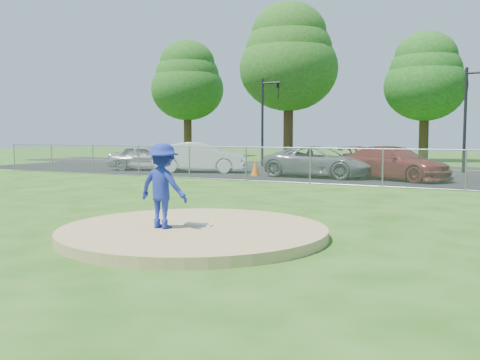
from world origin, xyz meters
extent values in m
plane|color=#1F4D10|center=(0.00, 10.00, 0.00)|extent=(120.00, 120.00, 0.00)
cylinder|color=#A08A58|center=(0.00, 0.00, 0.10)|extent=(5.40, 5.40, 0.20)
cube|color=white|center=(0.00, 0.20, 0.22)|extent=(0.60, 0.15, 0.04)
cube|color=gray|center=(0.00, 12.00, 0.75)|extent=(40.00, 0.06, 1.50)
cube|color=black|center=(0.00, 16.50, 0.01)|extent=(50.00, 8.00, 0.01)
cube|color=black|center=(0.00, 24.00, 0.00)|extent=(60.00, 7.00, 0.01)
cylinder|color=#342413|center=(-22.00, 33.00, 2.10)|extent=(0.74, 0.74, 4.20)
ellipsoid|color=#184B14|center=(-22.00, 33.00, 6.22)|extent=(6.72, 6.72, 5.71)
ellipsoid|color=#184B14|center=(-22.00, 33.00, 7.39)|extent=(5.91, 5.91, 5.03)
ellipsoid|color=#184B14|center=(-22.00, 33.00, 8.57)|extent=(5.11, 5.11, 4.34)
cylinder|color=#332112|center=(-11.00, 31.00, 2.45)|extent=(0.78, 0.78, 4.90)
ellipsoid|color=#1C4F15|center=(-11.00, 31.00, 7.25)|extent=(7.84, 7.84, 6.66)
ellipsoid|color=#1C4F15|center=(-11.00, 31.00, 8.62)|extent=(6.90, 6.90, 5.86)
ellipsoid|color=#1C4F15|center=(-11.00, 31.00, 10.00)|extent=(5.96, 5.96, 5.06)
cylinder|color=#322312|center=(-1.00, 34.00, 1.92)|extent=(0.72, 0.72, 3.85)
ellipsoid|color=#164F15|center=(-1.00, 34.00, 5.70)|extent=(6.16, 6.16, 5.24)
ellipsoid|color=#164F15|center=(-1.00, 34.00, 6.78)|extent=(5.42, 5.42, 4.61)
ellipsoid|color=#164F15|center=(-1.00, 34.00, 7.85)|extent=(4.68, 4.68, 3.98)
cylinder|color=black|center=(-9.00, 22.00, 2.80)|extent=(0.16, 0.16, 5.60)
cylinder|color=black|center=(-8.40, 22.00, 5.30)|extent=(1.20, 0.12, 0.12)
imported|color=black|center=(-7.92, 22.00, 4.80)|extent=(0.16, 0.20, 1.00)
cylinder|color=black|center=(3.00, 22.00, 2.80)|extent=(0.16, 0.16, 5.60)
cylinder|color=black|center=(3.60, 22.00, 5.30)|extent=(1.20, 0.12, 0.12)
imported|color=navy|center=(-0.48, -0.37, 1.04)|extent=(1.12, 0.67, 1.69)
cone|color=orange|center=(-5.90, 14.72, 0.41)|extent=(0.41, 0.41, 0.80)
imported|color=#A4A5A9|center=(-13.31, 15.54, 0.73)|extent=(4.57, 2.91, 1.45)
imported|color=white|center=(-9.67, 15.63, 0.82)|extent=(5.23, 3.43, 1.63)
imported|color=slate|center=(-2.81, 15.44, 0.75)|extent=(5.48, 2.85, 1.48)
imported|color=maroon|center=(0.69, 15.63, 0.77)|extent=(5.64, 3.96, 1.52)
camera|label=1|loc=(5.83, -8.97, 2.06)|focal=40.00mm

